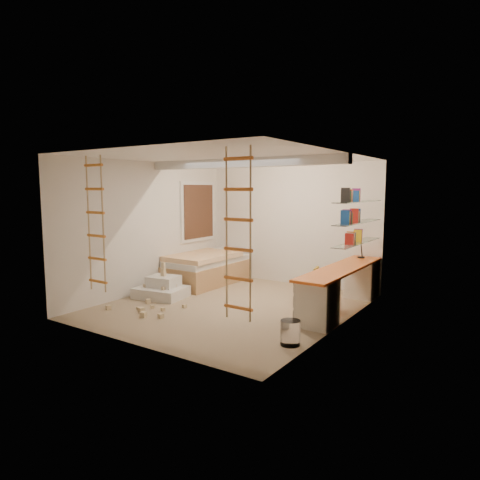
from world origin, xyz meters
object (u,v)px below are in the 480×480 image
Objects in this scene: swivel_chair at (308,294)px; play_platform at (162,289)px; desk at (342,287)px; bed at (208,268)px.

play_platform is (-2.67, -0.80, -0.12)m from swivel_chair.
desk is at bearing 30.79° from swivel_chair.
desk is at bearing 18.98° from play_platform.
play_platform is at bearing -161.02° from desk.
desk is 1.40× the size of bed.
bed is at bearing 173.51° from desk.
desk reaches higher than bed.
swivel_chair is at bearing 16.58° from play_platform.
swivel_chair is (-0.49, -0.29, -0.13)m from desk.
bed is 1.46m from play_platform.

